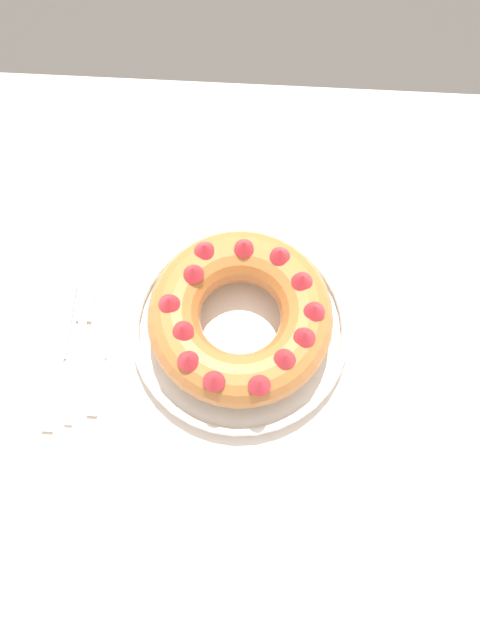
{
  "coord_description": "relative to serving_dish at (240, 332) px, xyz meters",
  "views": [
    {
      "loc": [
        0.04,
        -0.3,
        1.61
      ],
      "look_at": [
        0.03,
        -0.0,
        0.81
      ],
      "focal_mm": 35.0,
      "sensor_mm": 36.0,
      "label": 1
    }
  ],
  "objects": [
    {
      "name": "ground_plane",
      "position": [
        -0.03,
        0.0,
        -0.76
      ],
      "size": [
        8.0,
        8.0,
        0.0
      ],
      "primitive_type": "plane",
      "color": "#4C4742"
    },
    {
      "name": "dining_table",
      "position": [
        -0.03,
        0.0,
        -0.1
      ],
      "size": [
        1.57,
        0.9,
        0.75
      ],
      "color": "beige",
      "rests_on": "ground_plane"
    },
    {
      "name": "serving_dish",
      "position": [
        0.0,
        0.0,
        0.0
      ],
      "size": [
        0.32,
        0.32,
        0.03
      ],
      "color": "white",
      "rests_on": "dining_table"
    },
    {
      "name": "bundt_cake",
      "position": [
        0.0,
        -0.0,
        0.05
      ],
      "size": [
        0.26,
        0.26,
        0.09
      ],
      "color": "#C67538",
      "rests_on": "serving_dish"
    },
    {
      "name": "fork",
      "position": [
        -0.23,
        -0.02,
        -0.01
      ],
      "size": [
        0.02,
        0.21,
        0.01
      ],
      "rotation": [
        0.0,
        0.0,
        -0.09
      ],
      "color": "white",
      "rests_on": "dining_table"
    },
    {
      "name": "serving_knife",
      "position": [
        -0.26,
        -0.06,
        -0.01
      ],
      "size": [
        0.02,
        0.23,
        0.01
      ],
      "rotation": [
        0.0,
        0.0,
        -0.03
      ],
      "color": "white",
      "rests_on": "dining_table"
    },
    {
      "name": "cake_knife",
      "position": [
        -0.2,
        -0.05,
        -0.01
      ],
      "size": [
        0.02,
        0.19,
        0.01
      ],
      "rotation": [
        0.0,
        0.0,
        0.05
      ],
      "color": "white",
      "rests_on": "dining_table"
    }
  ]
}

